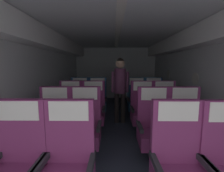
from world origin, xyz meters
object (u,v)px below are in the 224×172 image
at_px(seat_c_right_window, 143,111).
at_px(seat_d_right_aisle, 154,101).
at_px(seat_a_left_window, 18,165).
at_px(seat_b_left_window, 55,127).
at_px(seat_a_left_aisle, 68,165).
at_px(seat_d_left_aisle, 98,100).
at_px(seat_d_right_window, 136,100).
at_px(seat_a_right_window, 179,166).
at_px(seat_c_left_aisle, 93,110).
at_px(flight_attendant, 120,83).
at_px(seat_c_left_window, 70,110).
at_px(seat_b_right_aisle, 185,128).
at_px(seat_b_left_aisle, 85,127).
at_px(seat_c_right_aisle, 164,110).
at_px(seat_b_right_window, 154,128).
at_px(seat_d_left_window, 80,100).

bearing_deg(seat_c_right_window, seat_d_right_aisle, 62.56).
xyz_separation_m(seat_a_left_window, seat_b_left_window, (0.01, 0.93, 0.00)).
bearing_deg(seat_b_left_window, seat_a_left_aisle, -61.92).
bearing_deg(seat_d_right_aisle, seat_a_left_window, -126.70).
height_order(seat_d_left_aisle, seat_d_right_window, same).
relative_size(seat_a_right_window, seat_b_left_window, 1.00).
bearing_deg(seat_c_right_window, seat_c_left_aisle, 179.55).
height_order(seat_a_right_window, flight_attendant, flight_attendant).
relative_size(seat_c_left_window, seat_d_left_aisle, 1.00).
distance_m(seat_b_left_window, seat_b_right_aisle, 2.09).
distance_m(seat_a_left_window, seat_b_right_aisle, 2.30).
relative_size(seat_a_right_window, seat_c_left_window, 1.00).
distance_m(seat_a_left_window, seat_c_left_window, 1.87).
xyz_separation_m(seat_c_left_window, seat_d_right_aisle, (2.10, 0.93, 0.00)).
bearing_deg(seat_a_right_window, seat_d_left_aisle, 111.36).
bearing_deg(flight_attendant, seat_b_right_aisle, -68.31).
xyz_separation_m(seat_b_left_aisle, seat_c_right_window, (1.10, 0.91, 0.00)).
bearing_deg(seat_a_left_window, seat_a_right_window, -0.13).
distance_m(seat_c_right_aisle, seat_d_right_window, 1.05).
bearing_deg(seat_c_left_aisle, seat_c_left_window, 178.51).
xyz_separation_m(seat_a_left_aisle, seat_d_right_window, (1.10, 2.81, 0.00)).
bearing_deg(seat_c_left_aisle, seat_d_left_aisle, 90.21).
height_order(seat_a_left_window, seat_c_left_window, same).
height_order(seat_d_right_window, flight_attendant, flight_attendant).
xyz_separation_m(seat_c_left_window, seat_d_right_window, (1.61, 0.94, 0.00)).
height_order(seat_a_right_window, seat_b_right_window, same).
height_order(seat_b_right_window, seat_d_left_window, same).
bearing_deg(flight_attendant, seat_c_right_window, -58.18).
bearing_deg(seat_c_right_aisle, seat_a_left_window, -137.98).
bearing_deg(seat_d_right_aisle, seat_b_left_aisle, -130.60).
bearing_deg(seat_d_right_aisle, seat_a_left_aisle, -119.49).
bearing_deg(seat_c_left_aisle, seat_c_right_aisle, 0.71).
xyz_separation_m(seat_c_left_window, seat_c_right_window, (1.60, -0.02, 0.00)).
bearing_deg(seat_b_left_aisle, seat_b_right_window, -1.41).
xyz_separation_m(seat_a_left_window, seat_c_right_window, (1.59, 1.85, 0.00)).
distance_m(seat_a_left_window, seat_d_right_aisle, 3.50).
bearing_deg(seat_d_left_aisle, seat_a_left_aisle, -90.01).
bearing_deg(seat_a_right_window, seat_c_left_window, 130.54).
xyz_separation_m(seat_c_right_aisle, seat_d_left_window, (-2.09, 0.92, 0.00)).
distance_m(seat_a_left_window, seat_d_right_window, 3.24).
bearing_deg(seat_c_right_window, seat_d_left_aisle, 139.07).
distance_m(seat_b_left_aisle, flight_attendant, 1.61).
relative_size(seat_b_left_window, seat_c_left_aisle, 1.00).
relative_size(seat_b_left_window, seat_b_left_aisle, 1.00).
relative_size(seat_a_left_window, seat_b_right_window, 1.00).
distance_m(seat_a_left_aisle, flight_attendant, 2.46).
height_order(seat_c_left_aisle, seat_c_right_window, same).
bearing_deg(seat_c_left_window, seat_c_left_aisle, -1.49).
distance_m(seat_a_left_window, seat_d_left_window, 2.80).
xyz_separation_m(seat_c_left_aisle, seat_d_left_window, (-0.51, 0.94, 0.00)).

